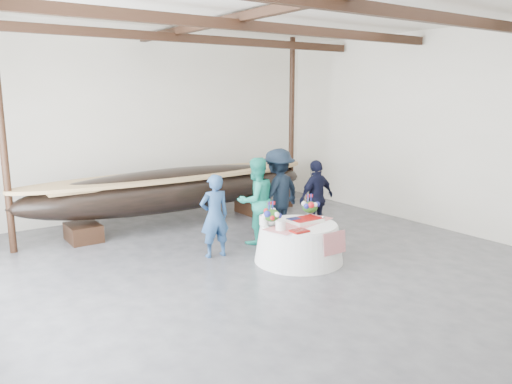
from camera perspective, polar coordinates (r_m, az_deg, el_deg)
floor at (r=8.43m, az=4.14°, el=-10.33°), size 10.00×12.00×0.01m
wall_back at (r=13.07m, az=-12.61°, el=7.33°), size 10.00×0.02×4.50m
wall_right at (r=11.69m, az=23.86°, el=6.18°), size 0.02×12.00×4.50m
pavilion_structure at (r=8.49m, az=1.13°, el=17.38°), size 9.80×11.76×4.50m
longboat_display at (r=11.83m, az=-9.12°, el=0.32°), size 7.30×1.46×1.37m
banquet_table at (r=9.39m, az=4.92°, el=-5.75°), size 1.66×1.66×0.71m
tabletop_items at (r=9.33m, az=4.18°, el=-2.61°), size 1.62×1.01×0.40m
guest_woman_blue at (r=9.51m, az=-4.77°, el=-2.74°), size 0.62×0.45×1.60m
guest_woman_teal at (r=10.32m, az=-0.01°, el=-1.01°), size 0.90×0.71×1.80m
guest_man_left at (r=10.77m, az=2.54°, el=-0.14°), size 1.38×0.99×1.93m
guest_man_right at (r=10.97m, az=6.91°, el=-0.69°), size 1.01×0.50×1.67m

